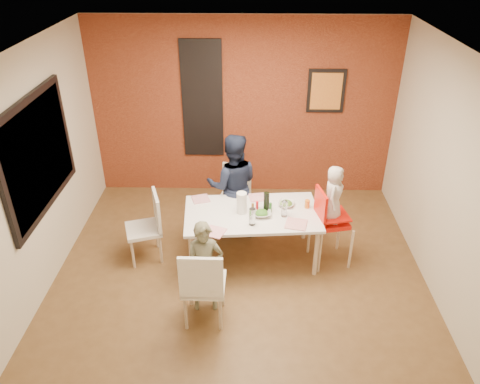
{
  "coord_description": "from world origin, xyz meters",
  "views": [
    {
      "loc": [
        0.11,
        -4.39,
        3.76
      ],
      "look_at": [
        0.0,
        0.3,
        1.05
      ],
      "focal_mm": 35.0,
      "sensor_mm": 36.0,
      "label": 1
    }
  ],
  "objects_px": {
    "chair_near": "(203,284)",
    "child_far": "(233,185)",
    "toddler": "(333,194)",
    "wine_bottle": "(266,202)",
    "paper_towel_roll": "(242,203)",
    "chair_left": "(149,223)",
    "high_chair": "(329,220)",
    "dining_table": "(252,217)",
    "child_near": "(205,268)",
    "chair_far": "(235,192)"
  },
  "relations": [
    {
      "from": "wine_bottle",
      "to": "paper_towel_roll",
      "type": "bearing_deg",
      "value": -173.42
    },
    {
      "from": "chair_near",
      "to": "wine_bottle",
      "type": "relative_size",
      "value": 3.67
    },
    {
      "from": "child_far",
      "to": "wine_bottle",
      "type": "bearing_deg",
      "value": 124.61
    },
    {
      "from": "toddler",
      "to": "child_far",
      "type": "bearing_deg",
      "value": 78.6
    },
    {
      "from": "chair_left",
      "to": "toddler",
      "type": "height_order",
      "value": "toddler"
    },
    {
      "from": "child_near",
      "to": "child_far",
      "type": "bearing_deg",
      "value": 75.76
    },
    {
      "from": "chair_far",
      "to": "wine_bottle",
      "type": "bearing_deg",
      "value": -49.35
    },
    {
      "from": "chair_left",
      "to": "child_near",
      "type": "relative_size",
      "value": 0.82
    },
    {
      "from": "chair_near",
      "to": "chair_far",
      "type": "xyz_separation_m",
      "value": [
        0.26,
        1.98,
        -0.05
      ]
    },
    {
      "from": "wine_bottle",
      "to": "paper_towel_roll",
      "type": "xyz_separation_m",
      "value": [
        -0.3,
        -0.03,
        0.01
      ]
    },
    {
      "from": "chair_left",
      "to": "child_far",
      "type": "relative_size",
      "value": 0.62
    },
    {
      "from": "high_chair",
      "to": "child_far",
      "type": "bearing_deg",
      "value": 49.56
    },
    {
      "from": "chair_far",
      "to": "child_near",
      "type": "height_order",
      "value": "child_near"
    },
    {
      "from": "chair_far",
      "to": "child_near",
      "type": "xyz_separation_m",
      "value": [
        -0.26,
        -1.74,
        0.06
      ]
    },
    {
      "from": "wine_bottle",
      "to": "dining_table",
      "type": "bearing_deg",
      "value": -170.0
    },
    {
      "from": "chair_near",
      "to": "wine_bottle",
      "type": "distance_m",
      "value": 1.39
    },
    {
      "from": "high_chair",
      "to": "child_near",
      "type": "height_order",
      "value": "child_near"
    },
    {
      "from": "toddler",
      "to": "high_chair",
      "type": "bearing_deg",
      "value": 126.59
    },
    {
      "from": "dining_table",
      "to": "paper_towel_roll",
      "type": "bearing_deg",
      "value": -178.18
    },
    {
      "from": "toddler",
      "to": "paper_towel_roll",
      "type": "relative_size",
      "value": 2.63
    },
    {
      "from": "dining_table",
      "to": "chair_left",
      "type": "relative_size",
      "value": 1.88
    },
    {
      "from": "chair_left",
      "to": "chair_near",
      "type": "bearing_deg",
      "value": 15.83
    },
    {
      "from": "high_chair",
      "to": "child_far",
      "type": "distance_m",
      "value": 1.35
    },
    {
      "from": "high_chair",
      "to": "toddler",
      "type": "bearing_deg",
      "value": -81.54
    },
    {
      "from": "chair_near",
      "to": "child_far",
      "type": "bearing_deg",
      "value": -97.38
    },
    {
      "from": "chair_left",
      "to": "paper_towel_roll",
      "type": "bearing_deg",
      "value": 71.74
    },
    {
      "from": "high_chair",
      "to": "toddler",
      "type": "height_order",
      "value": "toddler"
    },
    {
      "from": "chair_near",
      "to": "chair_far",
      "type": "height_order",
      "value": "chair_near"
    },
    {
      "from": "dining_table",
      "to": "chair_near",
      "type": "height_order",
      "value": "chair_near"
    },
    {
      "from": "chair_left",
      "to": "paper_towel_roll",
      "type": "height_order",
      "value": "paper_towel_roll"
    },
    {
      "from": "chair_near",
      "to": "high_chair",
      "type": "relative_size",
      "value": 0.93
    },
    {
      "from": "wine_bottle",
      "to": "child_far",
      "type": "bearing_deg",
      "value": 127.24
    },
    {
      "from": "dining_table",
      "to": "child_far",
      "type": "xyz_separation_m",
      "value": [
        -0.26,
        0.6,
        0.11
      ]
    },
    {
      "from": "child_near",
      "to": "child_far",
      "type": "relative_size",
      "value": 0.76
    },
    {
      "from": "wine_bottle",
      "to": "high_chair",
      "type": "bearing_deg",
      "value": -5.33
    },
    {
      "from": "paper_towel_roll",
      "to": "wine_bottle",
      "type": "bearing_deg",
      "value": 6.58
    },
    {
      "from": "paper_towel_roll",
      "to": "chair_left",
      "type": "bearing_deg",
      "value": -179.91
    },
    {
      "from": "chair_left",
      "to": "wine_bottle",
      "type": "distance_m",
      "value": 1.49
    },
    {
      "from": "chair_near",
      "to": "child_far",
      "type": "xyz_separation_m",
      "value": [
        0.25,
        1.75,
        0.19
      ]
    },
    {
      "from": "child_near",
      "to": "toddler",
      "type": "xyz_separation_m",
      "value": [
        1.46,
        0.88,
        0.42
      ]
    },
    {
      "from": "dining_table",
      "to": "child_far",
      "type": "height_order",
      "value": "child_far"
    },
    {
      "from": "high_chair",
      "to": "dining_table",
      "type": "bearing_deg",
      "value": 75.18
    },
    {
      "from": "child_far",
      "to": "toddler",
      "type": "xyz_separation_m",
      "value": [
        1.22,
        -0.63,
        0.24
      ]
    },
    {
      "from": "child_far",
      "to": "paper_towel_roll",
      "type": "height_order",
      "value": "child_far"
    },
    {
      "from": "high_chair",
      "to": "child_far",
      "type": "height_order",
      "value": "child_far"
    },
    {
      "from": "chair_near",
      "to": "wine_bottle",
      "type": "bearing_deg",
      "value": -119.11
    },
    {
      "from": "wine_bottle",
      "to": "paper_towel_roll",
      "type": "relative_size",
      "value": 0.95
    },
    {
      "from": "child_far",
      "to": "child_near",
      "type": "bearing_deg",
      "value": 78.1
    },
    {
      "from": "child_near",
      "to": "toddler",
      "type": "height_order",
      "value": "toddler"
    },
    {
      "from": "toddler",
      "to": "wine_bottle",
      "type": "relative_size",
      "value": 2.76
    }
  ]
}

